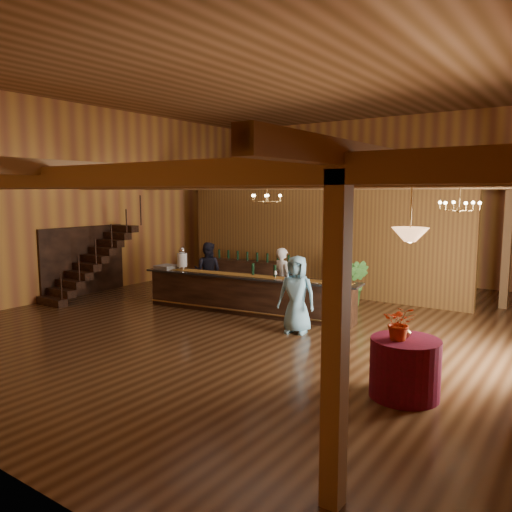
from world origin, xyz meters
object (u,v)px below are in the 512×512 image
Objects in this scene: bartender at (283,279)px; backbar_shelf at (252,274)px; round_table at (405,368)px; staff_second at (208,271)px; beverage_dispenser at (182,259)px; pendant_lamp at (410,234)px; tasting_bar at (247,294)px; chandelier_left at (267,198)px; floor_plant at (355,283)px; raffle_drum at (336,276)px; chandelier_right at (459,205)px; guest at (297,294)px.

backbar_shelf is at bearing -17.14° from bartender.
round_table is 7.54m from staff_second.
beverage_dispenser is 7.42m from pendant_lamp.
tasting_bar reaches higher than backbar_shelf.
chandelier_left is 2.09m from bartender.
floor_plant is (-3.01, 5.09, 0.18)m from round_table.
tasting_bar is at bearing -115.08° from chandelier_left.
round_table is at bearing 131.80° from staff_second.
chandelier_left reaches higher than round_table.
tasting_bar is 2.44m from chandelier_left.
bartender reaches higher than round_table.
raffle_drum is at bearing -1.10° from tasting_bar.
pendant_lamp is at bearing -35.71° from chandelier_left.
chandelier_left is (0.24, 0.51, 2.37)m from tasting_bar.
chandelier_right reaches higher than raffle_drum.
beverage_dispenser is at bearing -147.17° from floor_plant.
tasting_bar is at bearing 149.94° from pendant_lamp.
backbar_shelf is 3.39× the size of pendant_lamp.
tasting_bar is 5.64m from round_table.
chandelier_right reaches higher than backbar_shelf.
floor_plant is (1.87, 2.26, 0.13)m from tasting_bar.
pendant_lamp is at bearing 131.80° from staff_second.
floor_plant is at bearing 101.59° from raffle_drum.
chandelier_right is at bearing -27.64° from floor_plant.
round_table is at bearing 0.00° from pendant_lamp.
beverage_dispenser reaches higher than floor_plant.
staff_second is (-6.69, 3.45, -1.59)m from pendant_lamp.
raffle_drum is 0.11× the size of backbar_shelf.
bartender is 1.99m from floor_plant.
raffle_drum is at bearing 130.16° from round_table.
floor_plant is (-2.85, 1.49, -2.11)m from chandelier_right.
guest is at bearing 145.97° from pendant_lamp.
chandelier_right is 3.76m from guest.
backbar_shelf is 3.81× the size of chandelier_right.
staff_second is at bearing 174.86° from raffle_drum.
backbar_shelf is 3.88m from chandelier_left.
chandelier_left reaches higher than raffle_drum.
guest is 1.35× the size of floor_plant.
chandelier_left is at bearing -56.91° from backbar_shelf.
raffle_drum is at bearing 153.97° from staff_second.
guest is at bearing -8.60° from beverage_dispenser.
chandelier_right is at bearing 92.62° from pendant_lamp.
staff_second is 0.97× the size of guest.
round_table is 0.62× the size of staff_second.
bartender is at bearing 21.72° from beverage_dispenser.
pendant_lamp is (6.85, -2.61, 1.16)m from beverage_dispenser.
raffle_drum is at bearing 6.33° from beverage_dispenser.
round_table is 6.21m from chandelier_left.
staff_second is at bearing 176.83° from chandelier_left.
staff_second is at bearing 152.70° from round_table.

